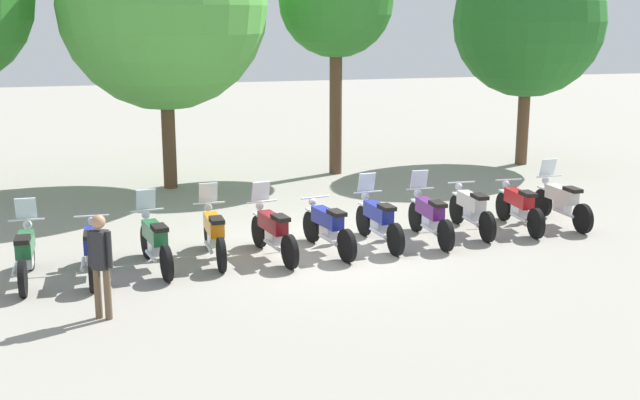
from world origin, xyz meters
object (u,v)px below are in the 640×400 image
(motorcycle_6, at_px, (378,220))
(motorcycle_9, at_px, (519,206))
(motorcycle_1, at_px, (92,249))
(motorcycle_2, at_px, (155,241))
(motorcycle_4, at_px, (273,231))
(motorcycle_10, at_px, (561,201))
(tree_1, at_px, (163,6))
(tree_3, at_px, (529,22))
(motorcycle_5, at_px, (328,226))
(tree_2, at_px, (336,1))
(person_0, at_px, (101,259))
(motorcycle_3, at_px, (214,233))
(motorcycle_0, at_px, (26,253))
(motorcycle_8, at_px, (471,209))
(motorcycle_7, at_px, (430,216))

(motorcycle_6, bearing_deg, motorcycle_9, -88.79)
(motorcycle_1, relative_size, motorcycle_2, 1.01)
(motorcycle_4, bearing_deg, motorcycle_10, -93.63)
(tree_1, distance_m, tree_3, 10.83)
(tree_1, bearing_deg, motorcycle_9, -42.44)
(motorcycle_4, bearing_deg, motorcycle_5, -95.86)
(tree_3, bearing_deg, tree_2, 179.06)
(motorcycle_6, bearing_deg, tree_2, -14.64)
(motorcycle_9, xyz_separation_m, person_0, (-8.75, -3.10, 0.45))
(motorcycle_3, distance_m, motorcycle_9, 6.69)
(motorcycle_1, relative_size, motorcycle_9, 1.00)
(motorcycle_1, distance_m, motorcycle_2, 1.12)
(motorcycle_0, xyz_separation_m, motorcycle_5, (5.55, 0.37, -0.01))
(motorcycle_6, xyz_separation_m, tree_1, (-3.54, 6.64, 4.23))
(motorcycle_4, xyz_separation_m, person_0, (-3.18, -2.47, 0.44))
(motorcycle_6, bearing_deg, person_0, 112.17)
(motorcycle_1, bearing_deg, motorcycle_3, -76.48)
(motorcycle_5, xyz_separation_m, motorcycle_10, (5.56, 0.66, 0.01))
(motorcycle_5, height_order, tree_1, tree_1)
(motorcycle_8, xyz_separation_m, tree_1, (-5.77, 6.27, 4.25))
(motorcycle_4, height_order, motorcycle_7, same)
(motorcycle_5, xyz_separation_m, tree_3, (8.38, 7.48, 3.82))
(motorcycle_1, distance_m, tree_3, 15.53)
(motorcycle_4, distance_m, tree_1, 8.22)
(tree_2, xyz_separation_m, tree_3, (5.98, -0.10, -0.58))
(motorcycle_6, height_order, tree_3, tree_3)
(motorcycle_10, relative_size, person_0, 1.33)
(motorcycle_6, bearing_deg, motorcycle_7, -94.61)
(tree_3, bearing_deg, motorcycle_3, -145.06)
(motorcycle_6, relative_size, motorcycle_9, 1.00)
(motorcycle_3, xyz_separation_m, person_0, (-2.07, -2.63, 0.44))
(motorcycle_5, bearing_deg, motorcycle_1, 84.73)
(tree_2, bearing_deg, motorcycle_5, -107.56)
(motorcycle_9, bearing_deg, tree_2, 19.13)
(motorcycle_3, xyz_separation_m, motorcycle_7, (4.45, 0.12, 0.00))
(tree_3, bearing_deg, tree_1, -176.59)
(motorcycle_5, height_order, motorcycle_10, motorcycle_10)
(motorcycle_3, distance_m, motorcycle_5, 2.22)
(motorcycle_8, relative_size, motorcycle_9, 1.00)
(motorcycle_6, height_order, tree_1, tree_1)
(motorcycle_5, xyz_separation_m, tree_2, (2.40, 7.58, 4.40))
(motorcycle_0, bearing_deg, person_0, -149.53)
(motorcycle_0, relative_size, motorcycle_4, 1.01)
(motorcycle_4, bearing_deg, motorcycle_9, -93.58)
(motorcycle_2, bearing_deg, motorcycle_1, 91.22)
(motorcycle_2, height_order, person_0, person_0)
(motorcycle_1, relative_size, motorcycle_4, 1.01)
(motorcycle_0, distance_m, tree_1, 8.93)
(motorcycle_5, height_order, motorcycle_8, same)
(motorcycle_4, xyz_separation_m, motorcycle_7, (3.34, 0.28, 0.00))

